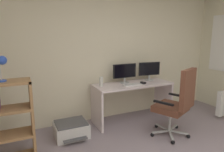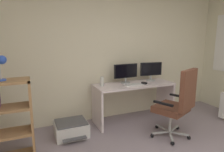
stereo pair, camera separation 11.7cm
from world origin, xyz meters
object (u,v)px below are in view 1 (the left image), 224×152
(keyboard, at_px, (132,85))
(printer, at_px, (71,129))
(monitor_secondary, at_px, (149,70))
(computer_mouse, at_px, (143,83))
(monitor_main, at_px, (125,72))
(office_chair, at_px, (178,101))
(desktop_speaker, at_px, (101,81))
(desk_lamp, at_px, (2,63))
(desk, at_px, (133,93))

(keyboard, bearing_deg, printer, 178.33)
(monitor_secondary, xyz_separation_m, printer, (-1.68, -0.26, -0.82))
(keyboard, relative_size, computer_mouse, 3.40)
(monitor_main, xyz_separation_m, office_chair, (0.40, -0.99, -0.35))
(desktop_speaker, xyz_separation_m, office_chair, (0.91, -0.94, -0.22))
(monitor_main, distance_m, desktop_speaker, 0.52)
(office_chair, xyz_separation_m, desk_lamp, (-2.38, 0.40, 0.69))
(printer, bearing_deg, desk, 6.95)
(monitor_secondary, distance_m, office_chair, 1.06)
(desk, xyz_separation_m, keyboard, (-0.09, -0.12, 0.20))
(desk, distance_m, computer_mouse, 0.28)
(desktop_speaker, height_order, office_chair, office_chair)
(computer_mouse, bearing_deg, desk_lamp, 178.43)
(computer_mouse, height_order, desktop_speaker, desktop_speaker)
(monitor_secondary, relative_size, printer, 0.86)
(desk, height_order, desktop_speaker, desktop_speaker)
(computer_mouse, relative_size, printer, 0.19)
(keyboard, relative_size, printer, 0.65)
(desk, bearing_deg, monitor_main, 138.88)
(computer_mouse, distance_m, desk_lamp, 2.36)
(monitor_secondary, height_order, desk_lamp, desk_lamp)
(monitor_main, xyz_separation_m, keyboard, (0.04, -0.23, -0.20))
(monitor_secondary, bearing_deg, desktop_speaker, -177.44)
(keyboard, xyz_separation_m, computer_mouse, (0.25, 0.02, 0.01))
(keyboard, height_order, desk_lamp, desk_lamp)
(desk, height_order, monitor_secondary, monitor_secondary)
(keyboard, bearing_deg, monitor_main, 95.94)
(keyboard, relative_size, office_chair, 0.30)
(keyboard, distance_m, desktop_speaker, 0.57)
(monitor_secondary, distance_m, desk_lamp, 2.63)
(desktop_speaker, height_order, printer, desktop_speaker)
(desk, xyz_separation_m, monitor_secondary, (0.44, 0.11, 0.40))
(monitor_secondary, relative_size, office_chair, 0.40)
(monitor_main, height_order, monitor_secondary, monitor_secondary)
(monitor_main, relative_size, computer_mouse, 4.85)
(desk, relative_size, monitor_main, 3.11)
(desk, distance_m, desk_lamp, 2.28)
(desk, bearing_deg, keyboard, -125.49)
(desktop_speaker, distance_m, printer, 0.95)
(monitor_main, height_order, desktop_speaker, monitor_main)
(monitor_secondary, xyz_separation_m, computer_mouse, (-0.28, -0.20, -0.20))
(desk, distance_m, monitor_secondary, 0.61)
(printer, bearing_deg, keyboard, 1.56)
(desk, xyz_separation_m, office_chair, (0.28, -0.88, 0.06))
(desk_lamp, xyz_separation_m, printer, (0.86, 0.33, -1.16))
(monitor_main, height_order, office_chair, office_chair)
(computer_mouse, distance_m, desktop_speaker, 0.80)
(office_chair, bearing_deg, desk_lamp, 170.37)
(keyboard, height_order, printer, keyboard)
(desk, height_order, keyboard, keyboard)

